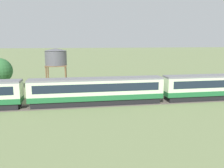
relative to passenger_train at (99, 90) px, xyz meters
name	(u,v)px	position (x,y,z in m)	size (l,w,h in m)	color
passenger_train	(99,90)	(0.00, 0.00, 0.00)	(106.80, 2.89, 4.20)	#1E6033
railway_track	(65,106)	(-5.25, 0.00, -2.32)	(169.29, 3.60, 0.04)	#665B51
water_tower	(56,57)	(-7.06, 12.08, 4.26)	(4.40, 4.40, 8.41)	brown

